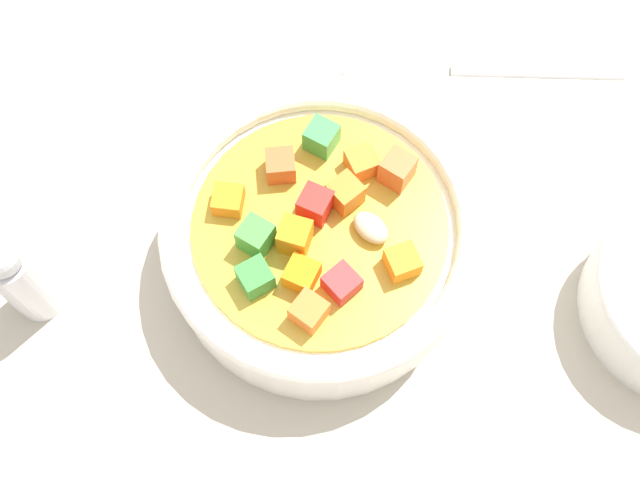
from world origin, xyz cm
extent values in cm
cube|color=#BAB2A0|center=(0.00, 0.00, -1.00)|extent=(140.00, 140.00, 2.00)
cylinder|color=white|center=(0.00, 0.00, 2.35)|extent=(19.40, 19.40, 4.70)
torus|color=white|center=(0.00, 0.00, 5.15)|extent=(19.74, 19.74, 1.51)
cylinder|color=gold|center=(0.00, 0.00, 4.90)|extent=(15.80, 15.80, 0.40)
cube|color=orange|center=(-3.02, -4.92, 5.73)|extent=(2.37, 2.37, 1.26)
cube|color=#3A8F3B|center=(2.38, -4.70, 5.90)|extent=(2.14, 2.14, 1.61)
cube|color=#C13333|center=(4.20, 0.21, 5.82)|extent=(2.36, 2.36, 1.44)
cube|color=#D8592B|center=(-4.25, -1.22, 5.93)|extent=(2.11, 2.11, 1.66)
cube|color=orange|center=(3.00, -2.07, 5.83)|extent=(2.53, 2.53, 1.47)
cube|color=orange|center=(-1.18, 1.98, 6.02)|extent=(2.34, 2.34, 1.84)
cube|color=orange|center=(4.03, 3.81, 5.83)|extent=(1.89, 1.89, 1.47)
cube|color=red|center=(-0.98, -0.35, 6.07)|extent=(2.53, 2.53, 1.94)
ellipsoid|color=beige|center=(1.32, 2.79, 5.68)|extent=(2.96, 2.55, 1.17)
cube|color=green|center=(-5.36, 1.79, 6.01)|extent=(2.53, 2.53, 1.82)
cube|color=green|center=(-0.32, -3.97, 6.11)|extent=(2.52, 2.52, 2.02)
cube|color=orange|center=(5.31, -2.33, 5.91)|extent=(2.50, 2.50, 1.63)
cube|color=orange|center=(-2.99, 3.68, 5.81)|extent=(1.95, 1.95, 1.42)
cube|color=orange|center=(0.68, -1.78, 6.14)|extent=(2.49, 2.49, 2.08)
cube|color=#D75C2A|center=(-1.70, 5.51, 6.15)|extent=(2.51, 2.51, 2.11)
cylinder|color=silver|center=(-9.16, 19.80, 0.41)|extent=(4.98, 12.37, 0.81)
ellipsoid|color=silver|center=(-13.48, 7.41, 0.45)|extent=(2.98, 3.64, 0.90)
cylinder|color=silver|center=(-2.55, -18.24, 3.49)|extent=(3.05, 3.05, 6.98)
camera|label=1|loc=(18.61, -5.86, 48.35)|focal=43.73mm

